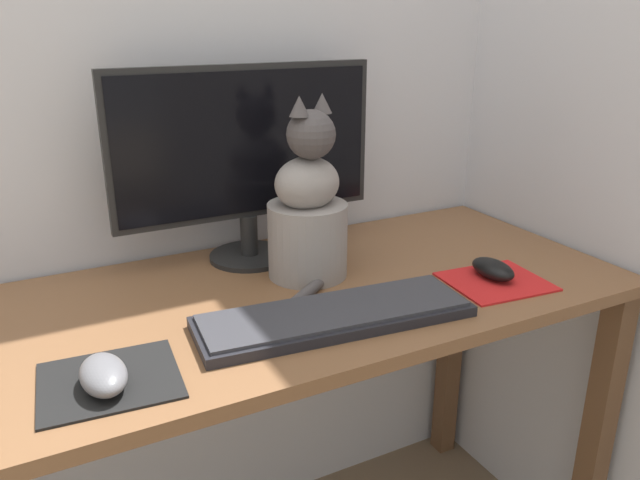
# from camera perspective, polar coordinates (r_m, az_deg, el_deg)

# --- Properties ---
(wall_back) EXTENTS (7.00, 0.04, 2.50)m
(wall_back) POSITION_cam_1_polar(r_m,az_deg,el_deg) (1.36, -9.34, 20.41)
(wall_back) COLOR silver
(wall_back) RESTS_ON ground_plane
(wall_side_right) EXTENTS (0.04, 7.00, 2.50)m
(wall_side_right) POSITION_cam_1_polar(r_m,az_deg,el_deg) (1.48, 23.04, 19.12)
(wall_side_right) COLOR silver
(wall_side_right) RESTS_ON ground_plane
(desk) EXTENTS (1.31, 0.58, 0.75)m
(desk) POSITION_cam_1_polar(r_m,az_deg,el_deg) (1.22, -2.84, -9.70)
(desk) COLOR brown
(desk) RESTS_ON ground_plane
(monitor) EXTENTS (0.55, 0.17, 0.40)m
(monitor) POSITION_cam_1_polar(r_m,az_deg,el_deg) (1.27, -6.69, 7.80)
(monitor) COLOR black
(monitor) RESTS_ON desk
(keyboard) EXTENTS (0.48, 0.19, 0.02)m
(keyboard) POSITION_cam_1_polar(r_m,az_deg,el_deg) (1.05, 1.33, -6.90)
(keyboard) COLOR black
(keyboard) RESTS_ON desk
(mousepad_left) EXTENTS (0.20, 0.18, 0.00)m
(mousepad_left) POSITION_cam_1_polar(r_m,az_deg,el_deg) (0.95, -18.68, -12.06)
(mousepad_left) COLOR black
(mousepad_left) RESTS_ON desk
(mousepad_right) EXTENTS (0.20, 0.18, 0.00)m
(mousepad_right) POSITION_cam_1_polar(r_m,az_deg,el_deg) (1.25, 15.76, -3.68)
(mousepad_right) COLOR red
(mousepad_right) RESTS_ON desk
(computer_mouse_left) EXTENTS (0.06, 0.11, 0.04)m
(computer_mouse_left) POSITION_cam_1_polar(r_m,az_deg,el_deg) (0.92, -19.19, -11.55)
(computer_mouse_left) COLOR slate
(computer_mouse_left) RESTS_ON mousepad_left
(computer_mouse_right) EXTENTS (0.06, 0.10, 0.04)m
(computer_mouse_right) POSITION_cam_1_polar(r_m,az_deg,el_deg) (1.26, 15.53, -2.57)
(computer_mouse_right) COLOR black
(computer_mouse_right) RESTS_ON mousepad_right
(cat) EXTENTS (0.20, 0.24, 0.35)m
(cat) POSITION_cam_1_polar(r_m,az_deg,el_deg) (1.19, -1.10, 2.59)
(cat) COLOR gray
(cat) RESTS_ON desk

